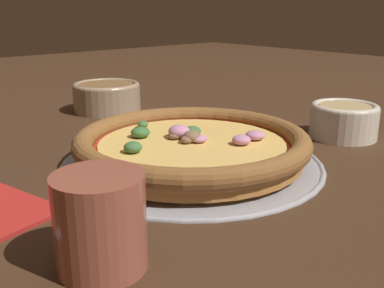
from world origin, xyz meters
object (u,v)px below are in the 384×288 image
Objects in this scene: pizza at (192,144)px; bowl_far at (107,95)px; bowl_near at (344,119)px; drinking_cup at (100,222)px; pizza_tray at (192,161)px.

pizza is 2.36× the size of bowl_far.
bowl_far reaches higher than bowl_near.
pizza is 0.26m from drinking_cup.
bowl_far is (0.42, 0.19, 0.00)m from bowl_near.
pizza is at bearing -57.88° from drinking_cup.
pizza_tray is 0.37m from bowl_far.
pizza_tray is 0.02m from pizza.
bowl_far is at bearing -13.40° from pizza.
drinking_cup is at bearing 148.17° from bowl_far.
pizza_tray is at bearing 176.88° from pizza.
pizza_tray is 1.12× the size of pizza.
bowl_near is at bearing -104.08° from pizza.
pizza_tray is at bearing 75.96° from bowl_near.
pizza_tray is 2.63× the size of bowl_far.
pizza_tray is 0.28m from bowl_near.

